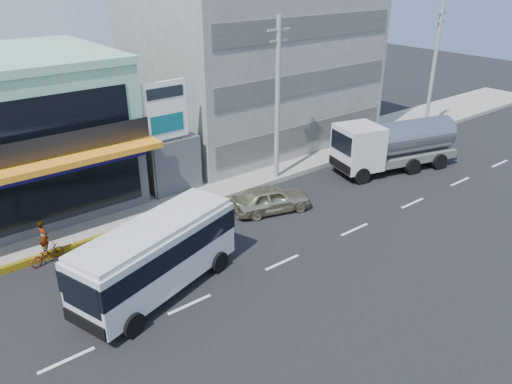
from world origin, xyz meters
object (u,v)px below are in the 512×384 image
(utility_pole_near, at_px, (278,101))
(minibus, at_px, (156,252))
(concrete_building, at_px, (251,47))
(satellite_dish, at_px, (160,131))
(shop_building, at_px, (0,139))
(utility_pole_far, at_px, (434,68))
(billboard, at_px, (166,117))
(sedan, at_px, (271,199))
(motorcycle_rider, at_px, (46,249))
(tanker_truck, at_px, (392,144))

(utility_pole_near, relative_size, minibus, 1.27)
(concrete_building, xyz_separation_m, satellite_dish, (-10.00, -4.00, -3.42))
(shop_building, bearing_deg, satellite_dish, -20.21)
(utility_pole_far, relative_size, minibus, 1.27)
(billboard, bearing_deg, sedan, -54.25)
(billboard, xyz_separation_m, utility_pole_far, (22.50, -1.80, 0.22))
(utility_pole_near, height_order, utility_pole_far, same)
(motorcycle_rider, bearing_deg, utility_pole_far, 1.20)
(utility_pole_far, bearing_deg, minibus, -168.07)
(billboard, height_order, utility_pole_near, utility_pole_near)
(shop_building, xyz_separation_m, utility_pole_near, (14.00, -6.55, 1.15))
(billboard, bearing_deg, satellite_dish, 74.48)
(satellite_dish, height_order, utility_pole_near, utility_pole_near)
(satellite_dish, relative_size, sedan, 0.34)
(motorcycle_rider, bearing_deg, sedan, -11.97)
(tanker_truck, height_order, motorcycle_rider, tanker_truck)
(minibus, distance_m, sedan, 8.98)
(concrete_building, distance_m, utility_pole_far, 14.32)
(tanker_truck, bearing_deg, billboard, 159.39)
(tanker_truck, bearing_deg, shop_building, 154.95)
(sedan, distance_m, tanker_truck, 10.15)
(satellite_dish, bearing_deg, concrete_building, 21.80)
(utility_pole_far, distance_m, sedan, 19.74)
(motorcycle_rider, bearing_deg, minibus, -60.20)
(satellite_dish, distance_m, tanker_truck, 14.91)
(utility_pole_near, distance_m, motorcycle_rider, 15.12)
(satellite_dish, relative_size, billboard, 0.22)
(concrete_building, xyz_separation_m, utility_pole_far, (12.00, -7.60, -1.85))
(utility_pole_far, relative_size, motorcycle_rider, 4.66)
(tanker_truck, relative_size, motorcycle_rider, 4.13)
(shop_building, relative_size, motorcycle_rider, 5.78)
(shop_building, relative_size, satellite_dish, 8.27)
(utility_pole_far, distance_m, tanker_truck, 10.08)
(concrete_building, bearing_deg, utility_pole_far, -32.35)
(utility_pole_near, bearing_deg, billboard, 164.52)
(satellite_dish, xyz_separation_m, tanker_truck, (13.09, -6.91, -1.77))
(shop_building, xyz_separation_m, utility_pole_far, (30.00, -6.55, 1.15))
(billboard, relative_size, tanker_truck, 0.78)
(concrete_building, distance_m, motorcycle_rider, 21.15)
(concrete_building, height_order, sedan, concrete_building)
(utility_pole_near, distance_m, tanker_truck, 8.51)
(concrete_building, distance_m, minibus, 21.10)
(concrete_building, bearing_deg, minibus, -139.10)
(shop_building, bearing_deg, utility_pole_far, -12.31)
(concrete_building, xyz_separation_m, minibus, (-15.47, -13.40, -5.12))
(tanker_truck, bearing_deg, motorcycle_rider, 172.91)
(utility_pole_far, bearing_deg, sedan, -170.85)
(shop_building, distance_m, utility_pole_far, 30.73)
(concrete_building, height_order, motorcycle_rider, concrete_building)
(utility_pole_far, xyz_separation_m, tanker_truck, (-8.91, -3.31, -3.35))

